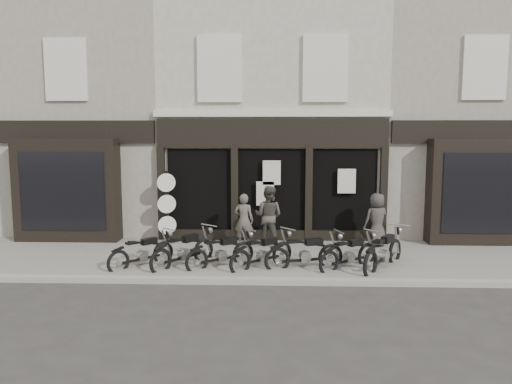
{
  "coord_description": "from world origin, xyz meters",
  "views": [
    {
      "loc": [
        0.07,
        -12.49,
        3.56
      ],
      "look_at": [
        -0.44,
        1.6,
        1.8
      ],
      "focal_mm": 35.0,
      "sensor_mm": 36.0,
      "label": 1
    }
  ],
  "objects_px": {
    "man_left": "(244,220)",
    "motorcycle_2": "(221,255)",
    "motorcycle_1": "(184,253)",
    "motorcycle_5": "(349,256)",
    "motorcycle_4": "(305,256)",
    "motorcycle_6": "(384,255)",
    "motorcycle_0": "(142,255)",
    "motorcycle_3": "(263,255)",
    "man_right": "(377,220)",
    "man_centre": "(268,216)",
    "advert_sign_post": "(167,210)"
  },
  "relations": [
    {
      "from": "man_right",
      "to": "man_left",
      "type": "bearing_deg",
      "value": -16.08
    },
    {
      "from": "motorcycle_5",
      "to": "motorcycle_2",
      "type": "bearing_deg",
      "value": 141.6
    },
    {
      "from": "motorcycle_2",
      "to": "motorcycle_6",
      "type": "distance_m",
      "value": 4.11
    },
    {
      "from": "motorcycle_1",
      "to": "motorcycle_5",
      "type": "xyz_separation_m",
      "value": [
        4.22,
        -0.06,
        -0.03
      ]
    },
    {
      "from": "motorcycle_1",
      "to": "motorcycle_5",
      "type": "relative_size",
      "value": 1.08
    },
    {
      "from": "man_left",
      "to": "motorcycle_2",
      "type": "bearing_deg",
      "value": 86.64
    },
    {
      "from": "motorcycle_1",
      "to": "motorcycle_3",
      "type": "xyz_separation_m",
      "value": [
        2.03,
        -0.07,
        -0.02
      ]
    },
    {
      "from": "motorcycle_3",
      "to": "motorcycle_5",
      "type": "relative_size",
      "value": 0.98
    },
    {
      "from": "man_centre",
      "to": "motorcycle_6",
      "type": "bearing_deg",
      "value": 160.51
    },
    {
      "from": "motorcycle_1",
      "to": "motorcycle_2",
      "type": "height_order",
      "value": "motorcycle_1"
    },
    {
      "from": "man_right",
      "to": "advert_sign_post",
      "type": "height_order",
      "value": "advert_sign_post"
    },
    {
      "from": "man_left",
      "to": "advert_sign_post",
      "type": "distance_m",
      "value": 2.44
    },
    {
      "from": "motorcycle_0",
      "to": "man_right",
      "type": "bearing_deg",
      "value": -28.8
    },
    {
      "from": "motorcycle_6",
      "to": "advert_sign_post",
      "type": "xyz_separation_m",
      "value": [
        -6.05,
        2.57,
        0.71
      ]
    },
    {
      "from": "motorcycle_4",
      "to": "motorcycle_6",
      "type": "xyz_separation_m",
      "value": [
        1.98,
        0.06,
        0.03
      ]
    },
    {
      "from": "motorcycle_3",
      "to": "man_right",
      "type": "xyz_separation_m",
      "value": [
        3.32,
        2.26,
        0.53
      ]
    },
    {
      "from": "motorcycle_2",
      "to": "motorcycle_1",
      "type": "bearing_deg",
      "value": 140.15
    },
    {
      "from": "motorcycle_1",
      "to": "motorcycle_4",
      "type": "height_order",
      "value": "motorcycle_1"
    },
    {
      "from": "motorcycle_6",
      "to": "motorcycle_5",
      "type": "bearing_deg",
      "value": 125.52
    },
    {
      "from": "motorcycle_0",
      "to": "advert_sign_post",
      "type": "xyz_separation_m",
      "value": [
        0.1,
        2.58,
        0.76
      ]
    },
    {
      "from": "motorcycle_3",
      "to": "motorcycle_1",
      "type": "bearing_deg",
      "value": 135.6
    },
    {
      "from": "man_centre",
      "to": "man_right",
      "type": "distance_m",
      "value": 3.21
    },
    {
      "from": "man_right",
      "to": "advert_sign_post",
      "type": "distance_m",
      "value": 6.33
    },
    {
      "from": "motorcycle_1",
      "to": "motorcycle_3",
      "type": "relative_size",
      "value": 1.09
    },
    {
      "from": "motorcycle_4",
      "to": "man_left",
      "type": "height_order",
      "value": "man_left"
    },
    {
      "from": "man_centre",
      "to": "motorcycle_3",
      "type": "bearing_deg",
      "value": 105.27
    },
    {
      "from": "motorcycle_0",
      "to": "motorcycle_5",
      "type": "relative_size",
      "value": 0.94
    },
    {
      "from": "man_centre",
      "to": "advert_sign_post",
      "type": "height_order",
      "value": "advert_sign_post"
    },
    {
      "from": "motorcycle_1",
      "to": "motorcycle_6",
      "type": "height_order",
      "value": "motorcycle_6"
    },
    {
      "from": "motorcycle_0",
      "to": "motorcycle_5",
      "type": "height_order",
      "value": "motorcycle_5"
    },
    {
      "from": "motorcycle_4",
      "to": "motorcycle_0",
      "type": "bearing_deg",
      "value": 162.36
    },
    {
      "from": "motorcycle_0",
      "to": "motorcycle_2",
      "type": "height_order",
      "value": "motorcycle_2"
    },
    {
      "from": "motorcycle_5",
      "to": "man_centre",
      "type": "height_order",
      "value": "man_centre"
    },
    {
      "from": "motorcycle_4",
      "to": "motorcycle_5",
      "type": "bearing_deg",
      "value": -14.35
    },
    {
      "from": "man_left",
      "to": "motorcycle_6",
      "type": "bearing_deg",
      "value": 159.05
    },
    {
      "from": "man_left",
      "to": "man_centre",
      "type": "bearing_deg",
      "value": -157.35
    },
    {
      "from": "motorcycle_1",
      "to": "motorcycle_2",
      "type": "distance_m",
      "value": 0.98
    },
    {
      "from": "motorcycle_6",
      "to": "motorcycle_0",
      "type": "bearing_deg",
      "value": 125.18
    },
    {
      "from": "motorcycle_4",
      "to": "advert_sign_post",
      "type": "height_order",
      "value": "advert_sign_post"
    },
    {
      "from": "motorcycle_6",
      "to": "man_right",
      "type": "bearing_deg",
      "value": 28.22
    },
    {
      "from": "motorcycle_5",
      "to": "man_left",
      "type": "xyz_separation_m",
      "value": [
        -2.8,
        2.1,
        0.53
      ]
    },
    {
      "from": "motorcycle_6",
      "to": "man_centre",
      "type": "xyz_separation_m",
      "value": [
        -2.94,
        2.27,
        0.59
      ]
    },
    {
      "from": "motorcycle_5",
      "to": "man_right",
      "type": "relative_size",
      "value": 1.06
    },
    {
      "from": "motorcycle_4",
      "to": "man_left",
      "type": "relative_size",
      "value": 1.29
    },
    {
      "from": "motorcycle_0",
      "to": "motorcycle_3",
      "type": "xyz_separation_m",
      "value": [
        3.09,
        -0.0,
        0.02
      ]
    },
    {
      "from": "motorcycle_3",
      "to": "motorcycle_6",
      "type": "bearing_deg",
      "value": -41.97
    },
    {
      "from": "motorcycle_5",
      "to": "man_centre",
      "type": "xyz_separation_m",
      "value": [
        -2.08,
        2.28,
        0.63
      ]
    },
    {
      "from": "motorcycle_5",
      "to": "motorcycle_4",
      "type": "bearing_deg",
      "value": 144.6
    },
    {
      "from": "motorcycle_4",
      "to": "man_centre",
      "type": "height_order",
      "value": "man_centre"
    },
    {
      "from": "motorcycle_2",
      "to": "man_centre",
      "type": "bearing_deg",
      "value": 25.31
    }
  ]
}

